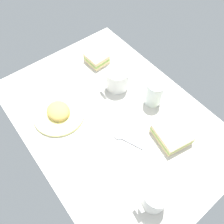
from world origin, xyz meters
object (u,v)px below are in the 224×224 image
Objects in this scene: coffee_mug_milky at (155,197)px; coffee_mug_black at (117,79)px; sandwich_main at (97,58)px; sandwich_side at (172,134)px; plate_of_food at (59,113)px; glass_of_milk at (154,94)px; spoon at (123,139)px.

coffee_mug_black is at bearing 154.43° from coffee_mug_milky.
coffee_mug_milky reaches higher than coffee_mug_black.
coffee_mug_milky is at bearing -25.57° from coffee_mug_black.
sandwich_side is (48.05, -1.59, -0.00)cm from sandwich_main.
sandwich_side is at bearing 38.66° from plate_of_food.
plate_of_food reaches higher than sandwich_main.
glass_of_milk is (32.11, 4.48, 2.61)cm from sandwich_main.
coffee_mug_milky is at bearing -20.39° from sandwich_main.
coffee_mug_black is at bearing -5.76° from sandwich_main.
spoon is at bearing 163.49° from coffee_mug_milky.
coffee_mug_black is 47.71cm from coffee_mug_milky.
sandwich_side is at bearing 55.13° from spoon.
plate_of_food reaches higher than spoon.
spoon is at bearing -22.53° from sandwich_main.
coffee_mug_black is at bearing -157.70° from glass_of_milk.
spoon is (6.02, -20.30, -4.43)cm from glass_of_milk.
sandwich_main is 48.07cm from sandwich_side.
coffee_mug_black is at bearing -179.76° from sandwich_side.
glass_of_milk reaches higher than spoon.
coffee_mug_black reaches higher than sandwich_side.
coffee_mug_black is at bearing 84.31° from plate_of_food.
coffee_mug_black is 0.89× the size of sandwich_side.
plate_of_food is at bearing -95.69° from coffee_mug_black.
glass_of_milk is at bearing 61.71° from plate_of_food.
coffee_mug_milky is at bearing -43.82° from glass_of_milk.
glass_of_milk is (-27.92, 26.79, -0.25)cm from coffee_mug_milky.
coffee_mug_black is 1.15× the size of glass_of_milk.
glass_of_milk is at bearing 106.53° from spoon.
coffee_mug_black is 1.04× the size of spoon.
sandwich_main is (-14.32, 28.56, 0.83)cm from plate_of_food.
sandwich_main is 0.82× the size of spoon.
sandwich_main is 32.52cm from glass_of_milk.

